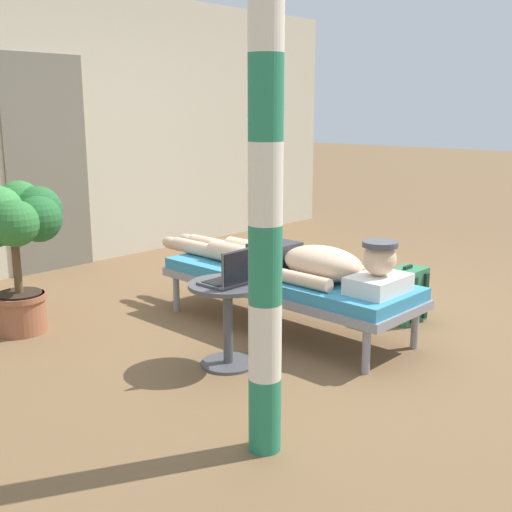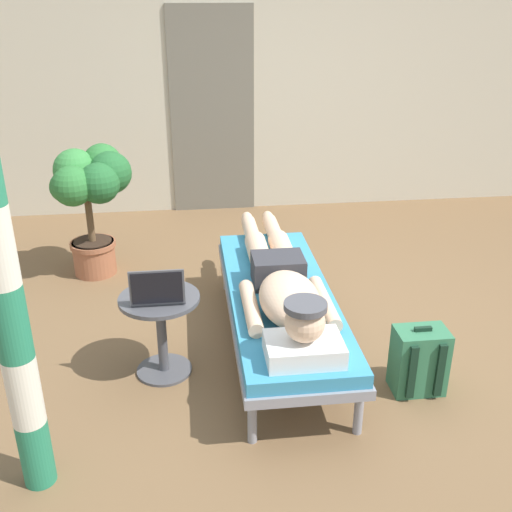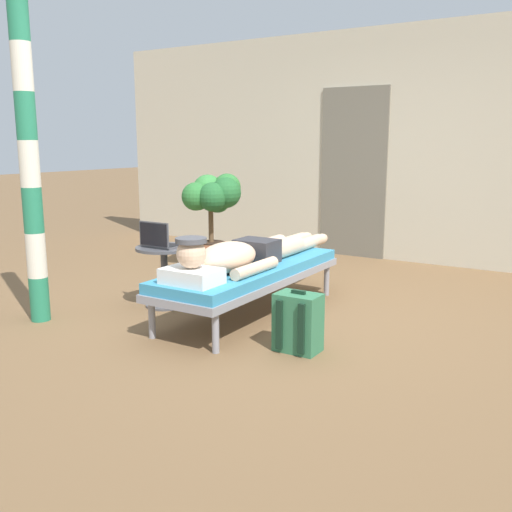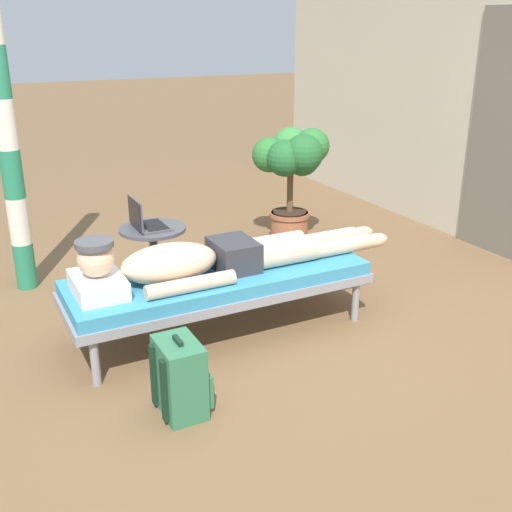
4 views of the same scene
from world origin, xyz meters
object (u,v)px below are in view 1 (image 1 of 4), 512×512
person_reclining (296,260)px  backpack (406,295)px  porch_post (266,184)px  potted_plant (18,231)px  side_table (228,310)px  laptop (234,275)px  lounge_chair (286,282)px

person_reclining → backpack: size_ratio=5.12×
porch_post → potted_plant: bearing=89.5°
side_table → laptop: size_ratio=1.69×
side_table → laptop: 0.23m
lounge_chair → porch_post: bearing=-142.5°
lounge_chair → potted_plant: bearing=135.2°
potted_plant → lounge_chair: bearing=-44.8°
person_reclining → potted_plant: (-1.31, 1.39, 0.21)m
person_reclining → potted_plant: 1.93m
potted_plant → porch_post: porch_post is taller
side_table → backpack: size_ratio=1.23×
lounge_chair → laptop: size_ratio=6.30×
side_table → lounge_chair: bearing=13.8°
person_reclining → porch_post: porch_post is taller
laptop → backpack: size_ratio=0.73×
potted_plant → porch_post: bearing=-90.5°
person_reclining → backpack: 0.92m
lounge_chair → backpack: (0.73, -0.54, -0.15)m
side_table → backpack: bearing=-13.5°
lounge_chair → laptop: (-0.75, -0.24, 0.24)m
potted_plant → laptop: bearing=-70.0°
side_table → porch_post: size_ratio=0.21×
porch_post → person_reclining: bearing=34.9°
lounge_chair → laptop: bearing=-162.6°
laptop → potted_plant: potted_plant is taller
person_reclining → backpack: bearing=-31.6°
potted_plant → person_reclining: bearing=-46.7°
lounge_chair → side_table: (-0.75, -0.19, 0.01)m
lounge_chair → potted_plant: 1.89m
backpack → porch_post: bearing=-166.9°
person_reclining → side_table: bearing=-172.9°
person_reclining → side_table: (-0.75, -0.09, -0.16)m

